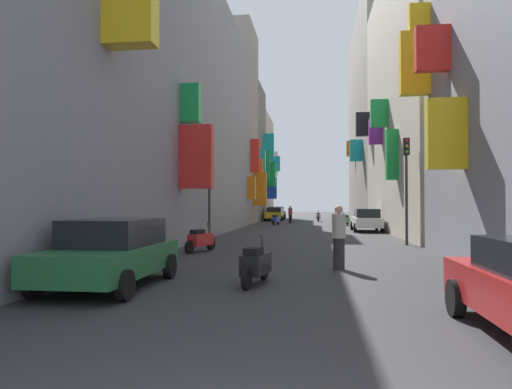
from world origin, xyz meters
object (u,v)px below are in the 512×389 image
Objects in this scene: parked_car_yellow at (275,214)px; pedestrian_crossing at (290,215)px; parked_car_black at (277,212)px; scooter_black at (256,264)px; scooter_white at (336,216)px; scooter_green at (345,220)px; traffic_light_far_corner at (406,173)px; parked_car_green at (112,252)px; pedestrian_near_left at (339,237)px; scooter_blue at (276,219)px; parked_car_white at (366,220)px; traffic_light_near_corner at (209,177)px; scooter_red at (200,240)px; scooter_silver at (318,217)px.

parked_car_yellow is 2.54× the size of pedestrian_crossing.
scooter_black is (3.23, -44.79, -0.30)m from parked_car_black.
parked_car_black is at bearing 169.15° from scooter_white.
parked_car_yellow reaches higher than scooter_green.
traffic_light_far_corner reaches higher than parked_car_black.
parked_car_green is 6.14m from pedestrian_near_left.
parked_car_yellow is 6.53m from pedestrian_crossing.
traffic_light_far_corner is at bearing -68.52° from scooter_blue.
parked_car_black is 44.90m from scooter_black.
parked_car_green is at bearing -126.48° from traffic_light_far_corner.
parked_car_green is at bearing -146.15° from pedestrian_near_left.
scooter_white is (6.78, 44.16, -0.31)m from parked_car_green.
scooter_black is (-4.67, -20.88, -0.31)m from parked_car_white.
parked_car_green is 0.98× the size of parked_car_white.
traffic_light_near_corner is (-3.81, 11.82, 2.66)m from scooter_black.
pedestrian_near_left reaches higher than parked_car_white.
parked_car_black is 38.00m from scooter_red.
scooter_blue is at bearing 111.48° from traffic_light_far_corner.
parked_car_yellow is 36.81m from pedestrian_near_left.
scooter_blue is at bearing 128.08° from parked_car_white.
pedestrian_crossing is at bearing -71.95° from parked_car_yellow.
traffic_light_far_corner is at bearing -85.37° from scooter_green.
parked_car_white is at bearing -80.17° from scooter_silver.
pedestrian_crossing is (-0.97, 32.98, 0.34)m from scooter_black.
pedestrian_near_left reaches higher than scooter_silver.
parked_car_white is at bearing -71.71° from parked_car_black.
parked_car_yellow is 0.96× the size of parked_car_black.
parked_car_green is at bearing -98.73° from scooter_white.
scooter_red is (-6.66, -36.67, 0.00)m from scooter_white.
pedestrian_near_left is 0.38× the size of traffic_light_far_corner.
scooter_white is at bearing 92.53° from parked_car_white.
scooter_blue is 1.02× the size of scooter_green.
scooter_green and scooter_black have the same top height.
scooter_red is at bearing -100.30° from scooter_white.
scooter_blue is 0.40× the size of traffic_light_near_corner.
scooter_black is at bearing -86.02° from scooter_blue.
scooter_green is at bearing 66.45° from traffic_light_near_corner.
scooter_red is 1.12× the size of pedestrian_crossing.
parked_car_green is at bearing -92.01° from scooter_blue.
scooter_red is at bearing -80.75° from traffic_light_near_corner.
parked_car_green is 0.87× the size of traffic_light_far_corner.
parked_car_black is (-0.12, 45.48, -0.01)m from parked_car_green.
pedestrian_near_left is at bearing 33.85° from parked_car_green.
traffic_light_far_corner is at bearing 25.26° from scooter_red.
parked_car_white is 0.98× the size of parked_car_black.
traffic_light_near_corner is (-5.79, 9.10, 2.23)m from pedestrian_near_left.
scooter_green is (7.05, -15.47, -0.30)m from parked_car_black.
pedestrian_crossing is at bearing 105.80° from traffic_light_far_corner.
scooter_white is 15.13m from scooter_blue.
pedestrian_near_left is at bearing -93.95° from scooter_green.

